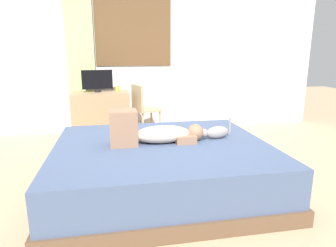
{
  "coord_description": "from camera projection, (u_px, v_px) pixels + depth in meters",
  "views": [
    {
      "loc": [
        -0.53,
        -2.64,
        1.36
      ],
      "look_at": [
        0.03,
        0.28,
        0.63
      ],
      "focal_mm": 31.32,
      "sensor_mm": 36.0,
      "label": 1
    }
  ],
  "objects": [
    {
      "name": "desk",
      "position": [
        102.0,
        115.0,
        4.78
      ],
      "size": [
        0.9,
        0.56,
        0.74
      ],
      "color": "#997A56",
      "rests_on": "ground"
    },
    {
      "name": "curtain_left",
      "position": [
        81.0,
        58.0,
        4.78
      ],
      "size": [
        0.44,
        0.06,
        2.55
      ],
      "primitive_type": "cube",
      "color": "#ADCC75",
      "rests_on": "ground"
    },
    {
      "name": "chair_by_desk",
      "position": [
        143.0,
        107.0,
        4.71
      ],
      "size": [
        0.49,
        0.49,
        0.86
      ],
      "color": "tan",
      "rests_on": "ground"
    },
    {
      "name": "back_wall_with_window",
      "position": [
        142.0,
        47.0,
        5.03
      ],
      "size": [
        6.4,
        0.14,
        2.9
      ],
      "color": "silver",
      "rests_on": "ground"
    },
    {
      "name": "ground_plane",
      "position": [
        171.0,
        191.0,
        2.94
      ],
      "size": [
        16.0,
        16.0,
        0.0
      ],
      "primitive_type": "plane",
      "color": "tan"
    },
    {
      "name": "cup",
      "position": [
        117.0,
        89.0,
        4.76
      ],
      "size": [
        0.07,
        0.07,
        0.09
      ],
      "primitive_type": "cylinder",
      "color": "gold",
      "rests_on": "desk"
    },
    {
      "name": "tv_monitor",
      "position": [
        97.0,
        81.0,
        4.64
      ],
      "size": [
        0.48,
        0.1,
        0.35
      ],
      "color": "black",
      "rests_on": "desk"
    },
    {
      "name": "bed",
      "position": [
        162.0,
        167.0,
        2.95
      ],
      "size": [
        2.13,
        1.82,
        0.48
      ],
      "color": "brown",
      "rests_on": "ground"
    },
    {
      "name": "cat",
      "position": [
        216.0,
        132.0,
        3.04
      ],
      "size": [
        0.35,
        0.16,
        0.21
      ],
      "color": "gray",
      "rests_on": "bed"
    },
    {
      "name": "person_lying",
      "position": [
        153.0,
        132.0,
        2.88
      ],
      "size": [
        0.94,
        0.28,
        0.34
      ],
      "color": "#CCB299",
      "rests_on": "bed"
    }
  ]
}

